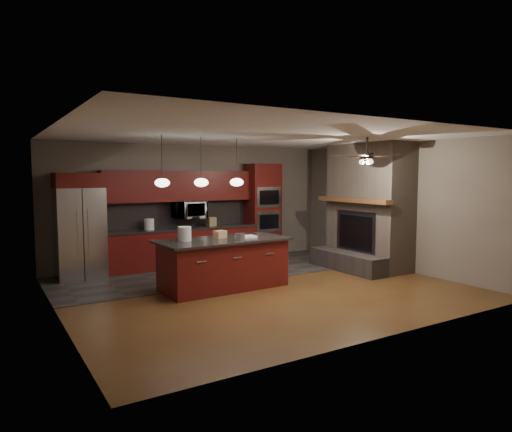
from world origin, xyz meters
TOP-DOWN VIEW (x-y plane):
  - ground at (0.00, 0.00)m, footprint 7.00×7.00m
  - ceiling at (0.00, 0.00)m, footprint 7.00×6.00m
  - back_wall at (0.00, 3.00)m, footprint 7.00×0.02m
  - right_wall at (3.50, 0.00)m, footprint 0.02×6.00m
  - left_wall at (-3.50, 0.00)m, footprint 0.02×6.00m
  - slate_tile_patch at (0.00, 1.80)m, footprint 7.00×2.40m
  - fireplace_column at (3.04, 0.40)m, footprint 1.30×2.10m
  - back_cabinetry at (-0.48, 2.74)m, footprint 3.59×0.64m
  - oven_tower at (1.70, 2.69)m, footprint 0.80×0.63m
  - microwave at (-0.27, 2.75)m, footprint 0.73×0.41m
  - refrigerator at (-2.71, 2.62)m, footprint 0.92×0.75m
  - kitchen_island at (-0.60, 0.39)m, footprint 2.46×1.19m
  - white_bucket at (-1.31, 0.54)m, footprint 0.30×0.30m
  - paint_can at (-0.39, 0.15)m, footprint 0.19×0.19m
  - paint_tray at (-0.15, 0.34)m, footprint 0.37×0.27m
  - cardboard_box at (-0.60, 0.55)m, footprint 0.25×0.21m
  - counter_bucket at (-1.24, 2.70)m, footprint 0.27×0.27m
  - counter_box at (0.25, 2.65)m, footprint 0.19×0.15m
  - pendant_left at (-1.65, 0.70)m, footprint 0.26×0.26m
  - pendant_center at (-0.90, 0.70)m, footprint 0.26×0.26m
  - pendant_right at (-0.15, 0.70)m, footprint 0.26×0.26m
  - ceiling_fan at (1.80, -0.80)m, footprint 1.27×1.33m

SIDE VIEW (x-z plane):
  - ground at x=0.00m, z-range 0.00..0.00m
  - slate_tile_patch at x=0.00m, z-range 0.00..0.01m
  - kitchen_island at x=-0.60m, z-range 0.00..0.92m
  - back_cabinetry at x=-0.48m, z-range -0.21..1.99m
  - paint_tray at x=-0.15m, z-range 0.92..0.96m
  - paint_can at x=-0.39m, z-range 0.92..1.04m
  - cardboard_box at x=-0.60m, z-range 0.92..1.06m
  - counter_box at x=0.25m, z-range 0.90..1.11m
  - counter_bucket at x=-1.24m, z-range 0.90..1.14m
  - white_bucket at x=-1.31m, z-range 0.92..1.18m
  - refrigerator at x=-2.71m, z-range 0.00..2.14m
  - oven_tower at x=1.70m, z-range 0.00..2.38m
  - fireplace_column at x=3.04m, z-range -0.10..2.70m
  - microwave at x=-0.27m, z-range 1.05..1.55m
  - back_wall at x=0.00m, z-range 0.00..2.80m
  - right_wall at x=3.50m, z-range 0.00..2.80m
  - left_wall at x=-3.50m, z-range 0.00..2.80m
  - pendant_left at x=-1.65m, z-range 1.51..2.42m
  - pendant_center at x=-0.90m, z-range 1.51..2.42m
  - pendant_right at x=-0.15m, z-range 1.51..2.42m
  - ceiling_fan at x=1.80m, z-range 2.25..2.66m
  - ceiling at x=0.00m, z-range 2.79..2.81m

